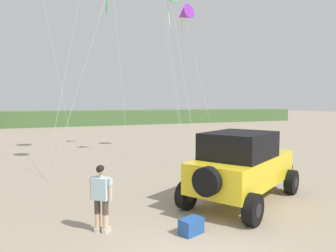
{
  "coord_description": "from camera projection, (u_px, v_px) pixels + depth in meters",
  "views": [
    {
      "loc": [
        -2.98,
        -5.0,
        3.14
      ],
      "look_at": [
        0.81,
        3.6,
        2.45
      ],
      "focal_mm": 32.63,
      "sensor_mm": 36.0,
      "label": 1
    }
  ],
  "objects": [
    {
      "name": "dune_ridge",
      "position": [
        27.0,
        119.0,
        43.13
      ],
      "size": [
        90.0,
        7.7,
        2.12
      ],
      "primitive_type": "cube",
      "color": "#4C703D",
      "rests_on": "ground_plane"
    },
    {
      "name": "jeep",
      "position": [
        243.0,
        164.0,
        9.76
      ],
      "size": [
        4.99,
        4.17,
        2.26
      ],
      "color": "yellow",
      "rests_on": "ground_plane"
    },
    {
      "name": "person_watching",
      "position": [
        101.0,
        195.0,
        7.41
      ],
      "size": [
        0.49,
        0.47,
        1.67
      ],
      "color": "#DBB28E",
      "rests_on": "ground_plane"
    },
    {
      "name": "cooler_box",
      "position": [
        191.0,
        226.0,
        7.36
      ],
      "size": [
        0.65,
        0.52,
        0.38
      ],
      "primitive_type": "cube",
      "rotation": [
        0.0,
        0.0,
        0.33
      ],
      "color": "#23519E",
      "rests_on": "ground_plane"
    },
    {
      "name": "kite_red_delta",
      "position": [
        184.0,
        14.0,
        20.01
      ],
      "size": [
        1.46,
        5.76,
        9.69
      ],
      "color": "purple",
      "rests_on": "ground_plane"
    }
  ]
}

